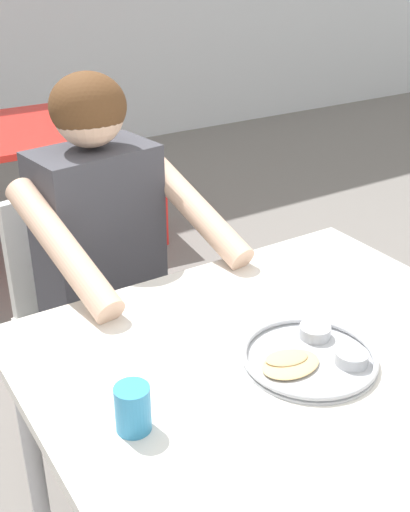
% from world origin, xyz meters
% --- Properties ---
extents(table_foreground, '(1.06, 0.92, 0.74)m').
position_xyz_m(table_foreground, '(0.03, 0.10, 0.67)').
color(table_foreground, silver).
rests_on(table_foreground, ground).
extents(thali_tray, '(0.28, 0.28, 0.03)m').
position_xyz_m(thali_tray, '(0.06, 0.07, 0.76)').
color(thali_tray, '#B7BABF').
rests_on(thali_tray, table_foreground).
extents(drinking_cup, '(0.06, 0.06, 0.09)m').
position_xyz_m(drinking_cup, '(-0.35, 0.08, 0.79)').
color(drinking_cup, '#338CBF').
rests_on(drinking_cup, table_foreground).
extents(chair_foreground, '(0.46, 0.48, 0.83)m').
position_xyz_m(chair_foreground, '(-0.10, 0.97, 0.48)').
color(chair_foreground, silver).
rests_on(chair_foreground, ground).
extents(diner_foreground, '(0.54, 0.59, 1.23)m').
position_xyz_m(diner_foreground, '(-0.08, 0.75, 0.73)').
color(diner_foreground, '#2C2C2C').
rests_on(diner_foreground, ground).
extents(chair_red_right, '(0.46, 0.44, 0.84)m').
position_xyz_m(chair_red_right, '(0.57, 2.26, 0.49)').
color(chair_red_right, red).
rests_on(chair_red_right, ground).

